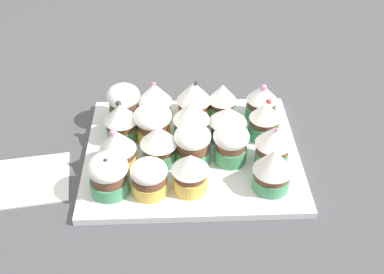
{
  "coord_description": "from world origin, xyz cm",
  "views": [
    {
      "loc": [
        2.4,
        63.35,
        55.72
      ],
      "look_at": [
        0.0,
        0.0,
        4.2
      ],
      "focal_mm": 44.93,
      "sensor_mm": 36.0,
      "label": 1
    }
  ],
  "objects_px": {
    "cupcake_9": "(121,121)",
    "cupcake_12": "(190,144)",
    "cupcake_13": "(159,144)",
    "cupcake_7": "(191,120)",
    "cupcake_3": "(155,101)",
    "cupcake_18": "(109,174)",
    "cupcake_1": "(222,101)",
    "cupcake_8": "(153,122)",
    "cupcake_11": "(231,143)",
    "cupcake_0": "(262,101)",
    "cupcake_17": "(149,177)",
    "cupcake_14": "(118,149)",
    "cupcake_6": "(228,123)",
    "cupcake_5": "(264,120)",
    "cupcake_15": "(273,169)",
    "cupcake_10": "(273,145)",
    "cupcake_2": "(194,99)",
    "baking_tray": "(192,153)",
    "cupcake_16": "(190,172)",
    "cupcake_4": "(124,102)",
    "napkin": "(30,180)"
  },
  "relations": [
    {
      "from": "cupcake_4",
      "to": "baking_tray",
      "type": "bearing_deg",
      "value": 141.89
    },
    {
      "from": "cupcake_13",
      "to": "cupcake_15",
      "type": "xyz_separation_m",
      "value": [
        -0.18,
        0.07,
        0.0
      ]
    },
    {
      "from": "cupcake_9",
      "to": "cupcake_12",
      "type": "bearing_deg",
      "value": 151.85
    },
    {
      "from": "cupcake_13",
      "to": "cupcake_7",
      "type": "bearing_deg",
      "value": -132.8
    },
    {
      "from": "cupcake_2",
      "to": "cupcake_1",
      "type": "bearing_deg",
      "value": 177.98
    },
    {
      "from": "cupcake_11",
      "to": "cupcake_18",
      "type": "distance_m",
      "value": 0.21
    },
    {
      "from": "cupcake_10",
      "to": "cupcake_17",
      "type": "relative_size",
      "value": 1.32
    },
    {
      "from": "cupcake_6",
      "to": "cupcake_11",
      "type": "relative_size",
      "value": 0.99
    },
    {
      "from": "cupcake_0",
      "to": "cupcake_8",
      "type": "distance_m",
      "value": 0.21
    },
    {
      "from": "cupcake_2",
      "to": "cupcake_5",
      "type": "relative_size",
      "value": 1.04
    },
    {
      "from": "baking_tray",
      "to": "cupcake_7",
      "type": "relative_size",
      "value": 4.66
    },
    {
      "from": "cupcake_16",
      "to": "baking_tray",
      "type": "bearing_deg",
      "value": -93.9
    },
    {
      "from": "cupcake_5",
      "to": "cupcake_11",
      "type": "xyz_separation_m",
      "value": [
        0.07,
        0.06,
        -0.0
      ]
    },
    {
      "from": "cupcake_1",
      "to": "cupcake_10",
      "type": "height_order",
      "value": "cupcake_10"
    },
    {
      "from": "cupcake_5",
      "to": "cupcake_14",
      "type": "xyz_separation_m",
      "value": [
        0.25,
        0.07,
        0.0
      ]
    },
    {
      "from": "baking_tray",
      "to": "cupcake_6",
      "type": "xyz_separation_m",
      "value": [
        -0.06,
        -0.03,
        0.04
      ]
    },
    {
      "from": "cupcake_6",
      "to": "cupcake_14",
      "type": "bearing_deg",
      "value": 19.6
    },
    {
      "from": "cupcake_3",
      "to": "cupcake_17",
      "type": "relative_size",
      "value": 1.37
    },
    {
      "from": "cupcake_5",
      "to": "cupcake_15",
      "type": "height_order",
      "value": "same"
    },
    {
      "from": "cupcake_2",
      "to": "cupcake_6",
      "type": "height_order",
      "value": "cupcake_2"
    },
    {
      "from": "cupcake_17",
      "to": "cupcake_14",
      "type": "bearing_deg",
      "value": -48.66
    },
    {
      "from": "cupcake_0",
      "to": "cupcake_8",
      "type": "bearing_deg",
      "value": 15.83
    },
    {
      "from": "cupcake_0",
      "to": "cupcake_8",
      "type": "xyz_separation_m",
      "value": [
        0.2,
        0.06,
        -0.0
      ]
    },
    {
      "from": "cupcake_0",
      "to": "cupcake_15",
      "type": "bearing_deg",
      "value": 86.54
    },
    {
      "from": "cupcake_0",
      "to": "cupcake_5",
      "type": "relative_size",
      "value": 0.98
    },
    {
      "from": "cupcake_5",
      "to": "cupcake_17",
      "type": "height_order",
      "value": "cupcake_5"
    },
    {
      "from": "cupcake_1",
      "to": "cupcake_12",
      "type": "height_order",
      "value": "cupcake_1"
    },
    {
      "from": "cupcake_12",
      "to": "cupcake_13",
      "type": "height_order",
      "value": "cupcake_13"
    },
    {
      "from": "cupcake_0",
      "to": "cupcake_9",
      "type": "distance_m",
      "value": 0.26
    },
    {
      "from": "cupcake_8",
      "to": "cupcake_18",
      "type": "distance_m",
      "value": 0.14
    },
    {
      "from": "cupcake_9",
      "to": "cupcake_14",
      "type": "xyz_separation_m",
      "value": [
        0.0,
        0.07,
        -0.0
      ]
    },
    {
      "from": "cupcake_10",
      "to": "cupcake_17",
      "type": "height_order",
      "value": "cupcake_10"
    },
    {
      "from": "baking_tray",
      "to": "cupcake_13",
      "type": "bearing_deg",
      "value": 25.64
    },
    {
      "from": "baking_tray",
      "to": "cupcake_8",
      "type": "relative_size",
      "value": 5.37
    },
    {
      "from": "cupcake_1",
      "to": "cupcake_8",
      "type": "xyz_separation_m",
      "value": [
        0.13,
        0.06,
        -0.0
      ]
    },
    {
      "from": "cupcake_4",
      "to": "cupcake_7",
      "type": "xyz_separation_m",
      "value": [
        -0.12,
        0.06,
        0.0
      ]
    },
    {
      "from": "cupcake_7",
      "to": "cupcake_9",
      "type": "xyz_separation_m",
      "value": [
        0.12,
        -0.0,
        -0.0
      ]
    },
    {
      "from": "cupcake_2",
      "to": "cupcake_3",
      "type": "distance_m",
      "value": 0.07
    },
    {
      "from": "baking_tray",
      "to": "cupcake_3",
      "type": "height_order",
      "value": "cupcake_3"
    },
    {
      "from": "cupcake_6",
      "to": "cupcake_7",
      "type": "bearing_deg",
      "value": -3.0
    },
    {
      "from": "cupcake_14",
      "to": "cupcake_18",
      "type": "relative_size",
      "value": 1.12
    },
    {
      "from": "cupcake_12",
      "to": "cupcake_16",
      "type": "relative_size",
      "value": 0.99
    },
    {
      "from": "cupcake_2",
      "to": "cupcake_5",
      "type": "height_order",
      "value": "cupcake_2"
    },
    {
      "from": "cupcake_12",
      "to": "cupcake_4",
      "type": "bearing_deg",
      "value": -45.66
    },
    {
      "from": "baking_tray",
      "to": "cupcake_15",
      "type": "relative_size",
      "value": 4.86
    },
    {
      "from": "cupcake_8",
      "to": "cupcake_9",
      "type": "bearing_deg",
      "value": -2.73
    },
    {
      "from": "cupcake_3",
      "to": "cupcake_18",
      "type": "relative_size",
      "value": 1.15
    },
    {
      "from": "cupcake_6",
      "to": "cupcake_14",
      "type": "xyz_separation_m",
      "value": [
        0.19,
        0.07,
        0.0
      ]
    },
    {
      "from": "cupcake_9",
      "to": "cupcake_7",
      "type": "bearing_deg",
      "value": 177.67
    },
    {
      "from": "cupcake_6",
      "to": "napkin",
      "type": "bearing_deg",
      "value": 14.07
    }
  ]
}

